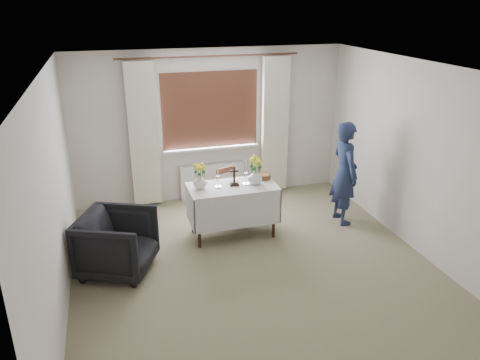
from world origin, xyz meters
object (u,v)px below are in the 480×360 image
altar_table (233,211)px  flower_vase_left (200,182)px  person (344,173)px  wooden_cross (234,176)px  flower_vase_right (255,177)px  wooden_chair (232,194)px  armchair (117,243)px

altar_table → flower_vase_left: flower_vase_left is taller
altar_table → person: (1.72, -0.03, 0.40)m
altar_table → person: person is taller
wooden_cross → person: bearing=3.6°
altar_table → person: size_ratio=0.79×
person → flower_vase_right: size_ratio=7.38×
wooden_cross → flower_vase_right: bearing=-1.2°
person → wooden_cross: bearing=88.2°
altar_table → flower_vase_left: 0.66m
altar_table → wooden_chair: bearing=75.8°
wooden_chair → armchair: size_ratio=0.94×
armchair → person: (3.35, 0.51, 0.40)m
armchair → person: person is taller
altar_table → armchair: bearing=-161.9°
wooden_chair → person: bearing=-41.1°
flower_vase_left → altar_table: bearing=-5.5°
wooden_chair → flower_vase_left: flower_vase_left is taller
wooden_cross → flower_vase_left: 0.49m
flower_vase_right → person: bearing=-0.6°
person → wooden_cross: size_ratio=5.53×
armchair → flower_vase_right: (1.96, 0.52, 0.48)m
altar_table → flower_vase_right: size_ratio=5.83×
wooden_chair → person: 1.73m
wooden_cross → wooden_chair: bearing=83.8°
armchair → flower_vase_left: 1.39m
altar_table → flower_vase_left: (-0.45, 0.04, 0.48)m
altar_table → wooden_chair: (0.13, 0.53, 0.02)m
person → wooden_cross: 1.70m
wooden_cross → flower_vase_right: size_ratio=1.33×
wooden_chair → flower_vase_left: (-0.59, -0.49, 0.46)m
flower_vase_left → flower_vase_right: bearing=-4.1°
flower_vase_left → flower_vase_right: flower_vase_right is taller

